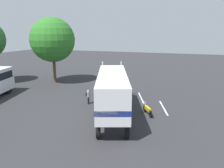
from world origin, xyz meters
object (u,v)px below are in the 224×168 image
at_px(tree_center, 53,40).
at_px(person_bystander, 88,96).
at_px(semi_truck, 112,88).
at_px(motorcycle, 148,110).

bearing_deg(tree_center, person_bystander, -129.50).
distance_m(semi_truck, motorcycle, 4.09).
relative_size(semi_truck, person_bystander, 8.70).
xyz_separation_m(semi_truck, motorcycle, (0.44, -3.51, -2.04)).
height_order(semi_truck, person_bystander, semi_truck).
relative_size(semi_truck, motorcycle, 7.70).
bearing_deg(person_bystander, tree_center, 50.50).
distance_m(semi_truck, tree_center, 16.42).
xyz_separation_m(motorcycle, tree_center, (8.88, 16.37, 6.24)).
bearing_deg(motorcycle, tree_center, 61.53).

